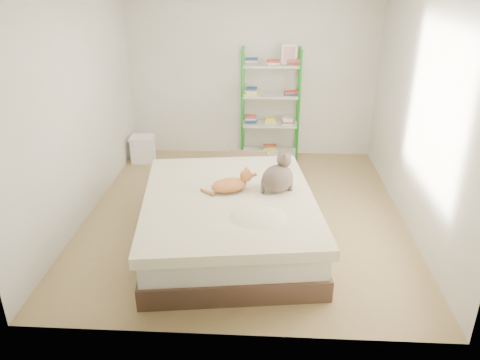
# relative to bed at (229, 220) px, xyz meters

# --- Properties ---
(room) EXTENTS (3.81, 4.21, 2.61)m
(room) POSITION_rel_bed_xyz_m (0.14, 0.68, 1.02)
(room) COLOR #9E8657
(room) RESTS_ON ground
(bed) EXTENTS (2.05, 2.43, 0.57)m
(bed) POSITION_rel_bed_xyz_m (0.00, 0.00, 0.00)
(bed) COLOR brown
(bed) RESTS_ON ground
(orange_cat) EXTENTS (0.53, 0.42, 0.19)m
(orange_cat) POSITION_rel_bed_xyz_m (-0.01, 0.11, 0.38)
(orange_cat) COLOR #E78047
(orange_cat) RESTS_ON bed
(grey_cat) EXTENTS (0.49, 0.47, 0.43)m
(grey_cat) POSITION_rel_bed_xyz_m (0.51, 0.15, 0.50)
(grey_cat) COLOR #6E5F55
(grey_cat) RESTS_ON bed
(shelf_unit) EXTENTS (0.88, 0.36, 1.74)m
(shelf_unit) POSITION_rel_bed_xyz_m (0.44, 2.56, 0.59)
(shelf_unit) COLOR green
(shelf_unit) RESTS_ON ground
(cardboard_box) EXTENTS (0.57, 0.56, 0.42)m
(cardboard_box) POSITION_rel_bed_xyz_m (0.11, 1.66, -0.10)
(cardboard_box) COLOR #976C4D
(cardboard_box) RESTS_ON ground
(white_bin) EXTENTS (0.36, 0.31, 0.41)m
(white_bin) POSITION_rel_bed_xyz_m (-1.51, 2.29, -0.08)
(white_bin) COLOR white
(white_bin) RESTS_ON ground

